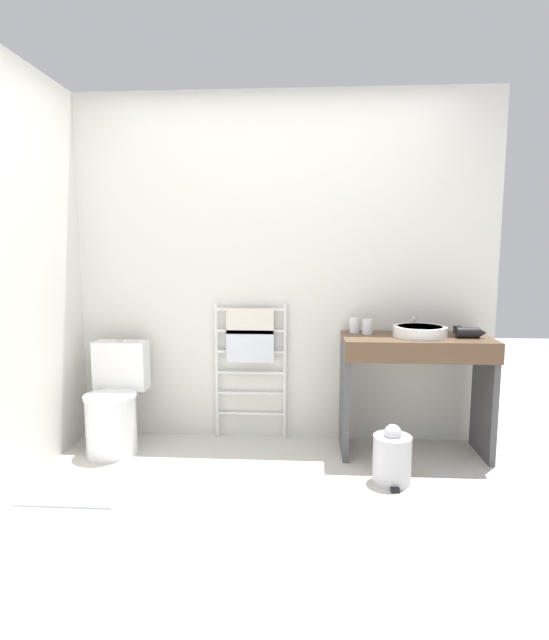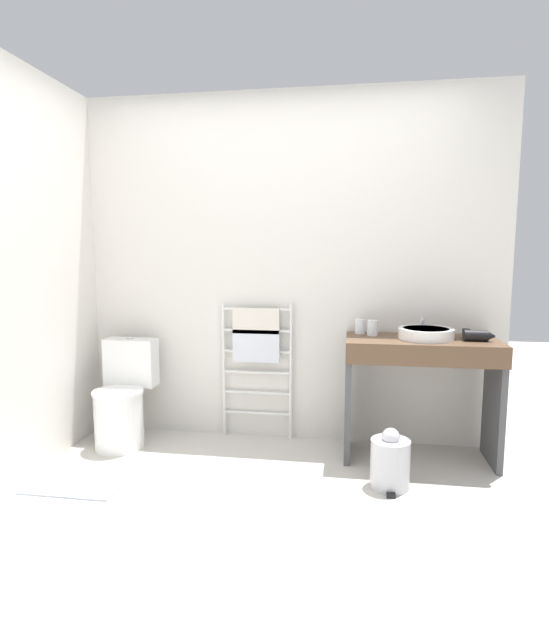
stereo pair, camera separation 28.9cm
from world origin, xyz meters
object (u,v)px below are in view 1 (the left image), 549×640
Objects in this scene: toilet at (114,406)px; cup_near_wall at (355,325)px; towel_radiator at (250,345)px; sink_basin at (420,331)px; hair_dryer at (468,332)px; trash_bin at (392,457)px; cup_near_edge at (367,327)px.

cup_near_wall is (1.68, 0.22, 0.55)m from toilet.
towel_radiator is 1.20m from sink_basin.
sink_basin reaches higher than toilet.
cup_near_wall reaches higher than toilet.
towel_radiator reaches higher than cup_near_wall.
hair_dryer is at bearing -8.78° from towel_radiator.
hair_dryer is (0.31, -0.02, -0.00)m from sink_basin.
toilet is 7.37× the size of cup_near_wall.
hair_dryer is at bearing 1.09° from toilet.
sink_basin is at bearing 176.64° from hair_dryer.
cup_near_edge is at bearing 100.28° from trash_bin.
toilet is 3.88× the size of hair_dryer.
hair_dryer reaches higher than trash_bin.
towel_radiator reaches higher than trash_bin.
toilet is 1.91m from trash_bin.
sink_basin and hair_dryer have the same top height.
cup_near_wall reaches higher than sink_basin.
hair_dryer is 0.54× the size of trash_bin.
cup_near_wall is 0.96m from trash_bin.
trash_bin is (1.86, -0.39, -0.16)m from toilet.
cup_near_edge is (0.08, -0.06, 0.00)m from cup_near_wall.
cup_near_edge is 0.53× the size of hair_dryer.
sink_basin is 3.44× the size of cup_near_edge.
hair_dryer is 1.00m from trash_bin.
towel_radiator is 9.81× the size of cup_near_wall.
hair_dryer is (0.74, -0.17, -0.02)m from cup_near_wall.
sink_basin is 0.98× the size of trash_bin.
trash_bin is (0.18, -0.61, -0.72)m from cup_near_wall.
sink_basin is 0.35m from cup_near_edge.
cup_near_edge is 0.91m from trash_bin.
cup_near_edge is at bearing -36.80° from cup_near_wall.
sink_basin is at bearing 1.75° from toilet.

